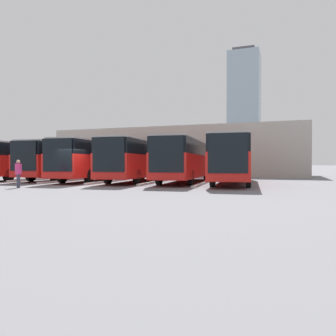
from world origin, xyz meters
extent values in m
plane|color=slate|center=(0.00, 0.00, 0.00)|extent=(600.00, 600.00, 0.00)
cube|color=red|center=(-9.71, -5.74, 1.31)|extent=(3.81, 12.64, 1.73)
cube|color=black|center=(-9.71, -5.74, 2.71)|extent=(3.75, 12.45, 1.06)
cube|color=black|center=(-10.35, 0.47, 2.09)|extent=(2.24, 0.27, 2.28)
cube|color=red|center=(-10.35, 0.47, 0.67)|extent=(2.42, 0.31, 0.40)
cube|color=silver|center=(-9.71, -5.74, 3.29)|extent=(3.65, 12.13, 0.12)
cylinder|color=black|center=(-11.23, -2.01, 0.55)|extent=(0.41, 1.13, 1.11)
cylinder|color=black|center=(-8.99, -1.78, 0.55)|extent=(0.41, 1.13, 1.11)
cylinder|color=black|center=(-10.44, -9.69, 0.55)|extent=(0.41, 1.13, 1.11)
cylinder|color=black|center=(-8.20, -9.46, 0.55)|extent=(0.41, 1.13, 1.11)
cube|color=#B2B2AD|center=(-7.77, -3.87, 0.07)|extent=(1.01, 7.52, 0.15)
cube|color=red|center=(-5.83, -6.18, 1.31)|extent=(3.81, 12.64, 1.73)
cube|color=black|center=(-5.83, -6.18, 2.71)|extent=(3.75, 12.45, 1.06)
cube|color=black|center=(-6.46, 0.03, 2.09)|extent=(2.24, 0.27, 2.28)
cube|color=red|center=(-6.46, 0.03, 0.67)|extent=(2.42, 0.31, 0.40)
cube|color=silver|center=(-5.83, -6.18, 3.29)|extent=(3.65, 12.13, 0.12)
cylinder|color=black|center=(-7.34, -2.46, 0.55)|extent=(0.41, 1.13, 1.11)
cylinder|color=black|center=(-5.10, -2.23, 0.55)|extent=(0.41, 1.13, 1.11)
cylinder|color=black|center=(-6.55, -10.13, 0.55)|extent=(0.41, 1.13, 1.11)
cylinder|color=black|center=(-4.32, -9.90, 0.55)|extent=(0.41, 1.13, 1.11)
cube|color=#B2B2AD|center=(-3.89, -4.31, 0.07)|extent=(1.01, 7.52, 0.15)
cube|color=red|center=(-1.94, -5.88, 1.31)|extent=(3.81, 12.64, 1.73)
cube|color=black|center=(-1.94, -5.88, 2.71)|extent=(3.75, 12.45, 1.06)
cube|color=black|center=(-2.58, 0.32, 2.09)|extent=(2.24, 0.27, 2.28)
cube|color=red|center=(-2.58, 0.33, 0.67)|extent=(2.42, 0.31, 0.40)
cube|color=silver|center=(-1.94, -5.88, 3.29)|extent=(3.65, 12.13, 0.12)
cylinder|color=black|center=(-3.45, -2.16, 0.55)|extent=(0.41, 1.13, 1.11)
cylinder|color=black|center=(-1.22, -1.93, 0.55)|extent=(0.41, 1.13, 1.11)
cylinder|color=black|center=(-2.67, -9.83, 0.55)|extent=(0.41, 1.13, 1.11)
cylinder|color=black|center=(-0.43, -9.60, 0.55)|extent=(0.41, 1.13, 1.11)
cube|color=#B2B2AD|center=(0.00, -4.01, 0.07)|extent=(1.01, 7.52, 0.15)
cube|color=red|center=(1.94, -5.69, 1.31)|extent=(3.81, 12.64, 1.73)
cube|color=black|center=(1.94, -5.69, 2.71)|extent=(3.75, 12.45, 1.06)
cube|color=black|center=(1.31, 0.51, 2.09)|extent=(2.24, 0.27, 2.28)
cube|color=red|center=(1.31, 0.52, 0.67)|extent=(2.42, 0.31, 0.40)
cube|color=silver|center=(1.94, -5.69, 3.29)|extent=(3.65, 12.13, 0.12)
cylinder|color=black|center=(0.43, -1.97, 0.55)|extent=(0.41, 1.13, 1.11)
cylinder|color=black|center=(2.67, -1.74, 0.55)|extent=(0.41, 1.13, 1.11)
cylinder|color=black|center=(1.22, -9.64, 0.55)|extent=(0.41, 1.13, 1.11)
cylinder|color=black|center=(3.45, -9.41, 0.55)|extent=(0.41, 1.13, 1.11)
cube|color=#B2B2AD|center=(3.89, -3.83, 0.07)|extent=(1.01, 7.52, 0.15)
cube|color=red|center=(5.83, -6.63, 1.31)|extent=(3.81, 12.64, 1.73)
cube|color=black|center=(5.83, -6.63, 2.71)|extent=(3.75, 12.45, 1.06)
cube|color=black|center=(5.19, -0.42, 2.09)|extent=(2.24, 0.27, 2.28)
cube|color=red|center=(5.19, -0.42, 0.67)|extent=(2.42, 0.31, 0.40)
cube|color=silver|center=(5.83, -6.63, 3.29)|extent=(3.65, 12.13, 0.12)
cylinder|color=black|center=(4.32, -2.91, 0.55)|extent=(0.41, 1.13, 1.11)
cylinder|color=black|center=(6.55, -2.68, 0.55)|extent=(0.41, 1.13, 1.11)
cylinder|color=black|center=(5.10, -10.58, 0.55)|extent=(0.41, 1.13, 1.11)
cylinder|color=black|center=(7.34, -10.35, 0.55)|extent=(0.41, 1.13, 1.11)
cube|color=#B2B2AD|center=(7.77, -4.76, 0.07)|extent=(1.01, 7.52, 0.15)
cube|color=red|center=(9.71, -5.67, 1.31)|extent=(3.81, 12.64, 1.73)
cube|color=black|center=(9.71, -5.67, 2.71)|extent=(3.75, 12.45, 1.06)
cube|color=silver|center=(9.71, -5.67, 3.29)|extent=(3.65, 12.13, 0.12)
cylinder|color=black|center=(8.20, -1.95, 0.55)|extent=(0.41, 1.13, 1.11)
cylinder|color=black|center=(8.99, -9.62, 0.55)|extent=(0.41, 1.13, 1.11)
cylinder|color=black|center=(11.23, -9.39, 0.55)|extent=(0.41, 1.13, 1.11)
cylinder|color=#38384C|center=(2.01, 3.26, 0.42)|extent=(0.27, 0.27, 0.84)
cylinder|color=#38384C|center=(2.15, 3.10, 0.42)|extent=(0.27, 0.27, 0.84)
cylinder|color=#D13375|center=(2.08, 3.18, 1.17)|extent=(0.54, 0.54, 0.66)
sphere|color=tan|center=(2.08, 3.18, 1.61)|extent=(0.23, 0.23, 0.23)
cube|color=#A8A399|center=(0.00, -21.69, 2.98)|extent=(31.65, 8.73, 5.97)
cube|color=silver|center=(0.00, -27.56, 5.72)|extent=(31.65, 3.00, 0.24)
cylinder|color=slate|center=(-11.08, -28.66, 2.86)|extent=(0.20, 0.20, 5.72)
cylinder|color=slate|center=(11.08, -28.66, 2.86)|extent=(0.20, 0.20, 5.72)
cube|color=#93A8B7|center=(12.99, -196.34, 36.19)|extent=(19.51, 19.51, 72.37)
cube|color=#4C4C51|center=(12.99, -196.34, 73.57)|extent=(13.65, 13.65, 2.40)
camera|label=1|loc=(-13.53, 18.92, 1.50)|focal=35.00mm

